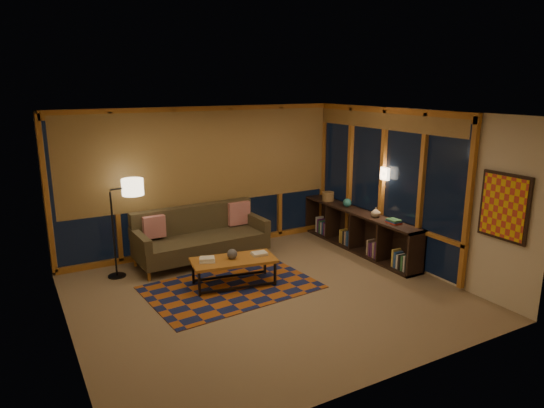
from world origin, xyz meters
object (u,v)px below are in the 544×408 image
floor_lamp (113,230)px  bookshelf (357,230)px  sofa (202,236)px  coffee_table (234,272)px

floor_lamp → bookshelf: 4.42m
floor_lamp → bookshelf: floor_lamp is taller
sofa → coffee_table: 1.27m
coffee_table → floor_lamp: floor_lamp is taller
coffee_table → bookshelf: 2.79m
bookshelf → sofa: bearing=163.0°
sofa → floor_lamp: (-1.49, 0.02, 0.33)m
coffee_table → floor_lamp: bearing=150.4°
sofa → bookshelf: sofa is taller
floor_lamp → bookshelf: (4.31, -0.88, -0.42)m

